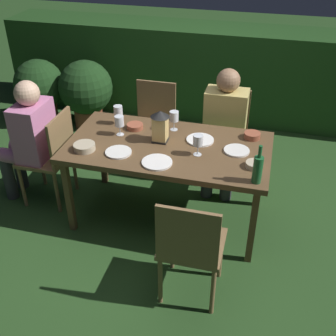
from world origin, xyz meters
TOP-DOWN VIEW (x-y plane):
  - ground_plane at (0.00, 0.00)m, footprint 16.00×16.00m
  - dining_table at (0.00, 0.00)m, footprint 1.62×0.87m
  - chair_side_right_b at (0.37, 0.83)m, footprint 0.42×0.40m
  - person_in_mustard at (0.37, 0.63)m, footprint 0.38×0.47m
  - chair_side_left_b at (0.37, -0.83)m, footprint 0.42×0.40m
  - chair_side_right_a at (-0.37, 0.83)m, footprint 0.42×0.40m
  - chair_head_near at (-1.06, 0.00)m, footprint 0.40×0.42m
  - person_in_pink at (-1.26, 0.00)m, footprint 0.48×0.38m
  - lantern_centerpiece at (-0.08, 0.05)m, footprint 0.15×0.15m
  - green_bottle_on_table at (0.72, -0.34)m, footprint 0.07×0.07m
  - wine_glass_a at (-0.51, 0.25)m, footprint 0.08×0.08m
  - wine_glass_b at (-0.02, 0.27)m, footprint 0.08×0.08m
  - wine_glass_c at (-0.43, 0.07)m, footprint 0.08×0.08m
  - wine_glass_d at (0.26, -0.09)m, footprint 0.08×0.08m
  - plate_a at (-0.34, -0.22)m, footprint 0.20×0.20m
  - plate_b at (0.54, 0.04)m, footprint 0.20×0.20m
  - plate_c at (-0.01, -0.28)m, footprint 0.23×0.23m
  - plate_d at (0.23, 0.13)m, footprint 0.22×0.22m
  - bowl_olives at (0.64, 0.29)m, footprint 0.13×0.13m
  - bowl_bread at (0.69, -0.16)m, footprint 0.13×0.13m
  - bowl_salad at (-0.61, -0.23)m, footprint 0.17×0.17m
  - bowl_dip at (-0.34, 0.20)m, footprint 0.14×0.14m
  - hedge_backdrop at (0.00, 2.21)m, footprint 5.21×0.64m
  - potted_plant_by_hedge at (-1.98, 1.43)m, footprint 0.60×0.60m
  - potted_plant_corner at (-1.37, 1.44)m, footprint 0.63×0.63m

SIDE VIEW (x-z plane):
  - ground_plane at x=0.00m, z-range 0.00..0.00m
  - potted_plant_by_hedge at x=-1.98m, z-range 0.05..0.84m
  - potted_plant_corner at x=-1.37m, z-range 0.06..0.88m
  - chair_side_right_b at x=0.37m, z-range 0.05..0.92m
  - chair_side_left_b at x=0.37m, z-range 0.05..0.92m
  - chair_side_right_a at x=-0.37m, z-range 0.05..0.92m
  - chair_head_near at x=-1.06m, z-range 0.05..0.92m
  - hedge_backdrop at x=0.00m, z-range 0.00..1.10m
  - person_in_mustard at x=0.37m, z-range 0.06..1.21m
  - person_in_pink at x=-1.26m, z-range 0.06..1.21m
  - dining_table at x=0.00m, z-range 0.31..1.03m
  - plate_a at x=-0.34m, z-range 0.73..0.74m
  - plate_b at x=0.54m, z-range 0.73..0.74m
  - plate_c at x=-0.01m, z-range 0.73..0.74m
  - plate_d at x=0.23m, z-range 0.73..0.74m
  - bowl_bread at x=0.69m, z-range 0.73..0.77m
  - bowl_dip at x=-0.34m, z-range 0.73..0.77m
  - bowl_olives at x=0.64m, z-range 0.73..0.78m
  - bowl_salad at x=-0.61m, z-range 0.73..0.78m
  - green_bottle_on_table at x=0.72m, z-range 0.69..0.98m
  - wine_glass_a at x=-0.51m, z-range 0.76..0.93m
  - wine_glass_b at x=-0.02m, z-range 0.76..0.93m
  - wine_glass_c at x=-0.43m, z-range 0.76..0.93m
  - wine_glass_d at x=0.26m, z-range 0.76..0.93m
  - lantern_centerpiece at x=-0.08m, z-range 0.74..1.01m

